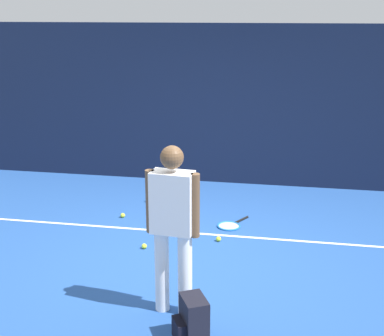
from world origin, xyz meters
name	(u,v)px	position (x,y,z in m)	size (l,w,h in m)	color
ground_plane	(186,255)	(0.00, 0.00, 0.00)	(12.00, 12.00, 0.00)	#234C93
back_fence	(220,105)	(0.00, 3.00, 1.34)	(10.00, 0.10, 2.68)	#141E38
court_line	(196,233)	(0.00, 0.68, 0.00)	(9.00, 0.05, 0.00)	white
tennis_player	(173,221)	(0.12, -1.25, 0.97)	(0.53, 0.25, 1.70)	white
tennis_racket	(230,225)	(0.43, 1.01, 0.01)	(0.46, 0.62, 0.03)	black
backpack	(192,321)	(0.39, -1.73, 0.21)	(0.37, 0.36, 0.44)	black
tennis_ball_near_player	(123,215)	(-1.14, 1.06, 0.03)	(0.07, 0.07, 0.07)	#CCE033
tennis_ball_by_fence	(144,246)	(-0.56, 0.10, 0.03)	(0.07, 0.07, 0.07)	#CCE033
tennis_ball_mid_court	(148,200)	(-0.95, 1.76, 0.03)	(0.07, 0.07, 0.07)	#CCE033
tennis_ball_far_left	(219,239)	(0.33, 0.48, 0.03)	(0.07, 0.07, 0.07)	#CCE033
water_bottle	(166,211)	(-0.51, 1.12, 0.13)	(0.07, 0.07, 0.25)	#268CD8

